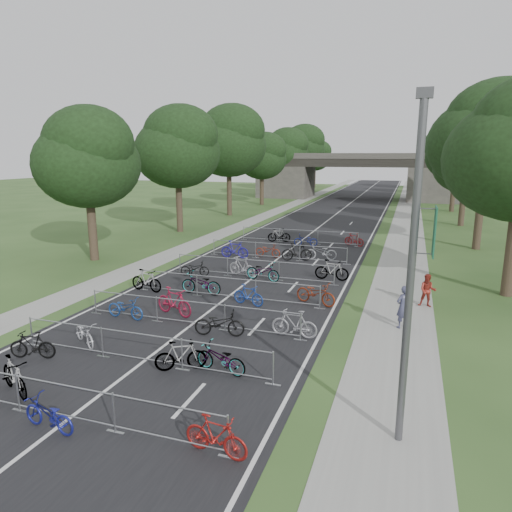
% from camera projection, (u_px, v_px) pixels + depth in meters
% --- Properties ---
extents(ground, '(200.00, 200.00, 0.00)m').
position_uv_depth(ground, '(66.00, 421.00, 11.97)').
color(ground, '#304F21').
rests_on(ground, ground).
extents(road, '(11.00, 140.00, 0.01)m').
position_uv_depth(road, '(342.00, 209.00, 58.18)').
color(road, black).
rests_on(road, ground).
extents(sidewalk_right, '(3.00, 140.00, 0.01)m').
position_uv_depth(sidewalk_right, '(408.00, 212.00, 55.67)').
color(sidewalk_right, gray).
rests_on(sidewalk_right, ground).
extents(sidewalk_left, '(2.00, 140.00, 0.01)m').
position_uv_depth(sidewalk_left, '(286.00, 207.00, 60.53)').
color(sidewalk_left, gray).
rests_on(sidewalk_left, ground).
extents(lane_markings, '(0.12, 140.00, 0.00)m').
position_uv_depth(lane_markings, '(342.00, 209.00, 58.18)').
color(lane_markings, silver).
rests_on(lane_markings, ground).
extents(overpass_bridge, '(31.00, 8.00, 7.05)m').
position_uv_depth(overpass_bridge, '(357.00, 176.00, 71.28)').
color(overpass_bridge, '#3E3C38').
rests_on(overpass_bridge, ground).
extents(lamppost, '(0.61, 0.65, 8.21)m').
position_uv_depth(lamppost, '(413.00, 271.00, 10.27)').
color(lamppost, '#4C4C51').
rests_on(lamppost, ground).
extents(tree_left_0, '(6.72, 6.72, 10.25)m').
position_uv_depth(tree_left_0, '(88.00, 160.00, 28.84)').
color(tree_left_0, '#33261C').
rests_on(tree_left_0, ground).
extents(tree_left_1, '(7.56, 7.56, 11.53)m').
position_uv_depth(tree_left_1, '(178.00, 149.00, 39.76)').
color(tree_left_1, '#33261C').
rests_on(tree_left_1, ground).
extents(tree_right_1, '(8.18, 8.18, 12.47)m').
position_uv_depth(tree_right_1, '(489.00, 139.00, 31.95)').
color(tree_right_1, '#33261C').
rests_on(tree_right_1, ground).
extents(tree_left_2, '(8.40, 8.40, 12.81)m').
position_uv_depth(tree_left_2, '(229.00, 143.00, 50.67)').
color(tree_left_2, '#33261C').
rests_on(tree_left_2, ground).
extents(tree_right_2, '(6.16, 6.16, 9.39)m').
position_uv_depth(tree_right_2, '(468.00, 164.00, 43.47)').
color(tree_right_2, '#33261C').
rests_on(tree_right_2, ground).
extents(tree_left_3, '(6.72, 6.72, 10.25)m').
position_uv_depth(tree_left_3, '(262.00, 157.00, 62.12)').
color(tree_left_3, '#33261C').
rests_on(tree_left_3, ground).
extents(tree_right_3, '(7.17, 7.17, 10.93)m').
position_uv_depth(tree_right_3, '(458.00, 154.00, 54.35)').
color(tree_right_3, '#33261C').
rests_on(tree_right_3, ground).
extents(tree_left_4, '(7.56, 7.56, 11.53)m').
position_uv_depth(tree_left_4, '(285.00, 152.00, 73.03)').
color(tree_left_4, '#33261C').
rests_on(tree_left_4, ground).
extents(tree_right_4, '(8.18, 8.18, 12.47)m').
position_uv_depth(tree_right_4, '(451.00, 147.00, 65.23)').
color(tree_right_4, '#33261C').
rests_on(tree_right_4, ground).
extents(tree_left_5, '(8.40, 8.40, 12.81)m').
position_uv_depth(tree_left_5, '(303.00, 147.00, 83.95)').
color(tree_left_5, '#33261C').
rests_on(tree_left_5, ground).
extents(tree_right_5, '(6.16, 6.16, 9.39)m').
position_uv_depth(tree_right_5, '(444.00, 160.00, 76.75)').
color(tree_right_5, '#33261C').
rests_on(tree_right_5, ground).
extents(tree_left_6, '(6.72, 6.72, 10.25)m').
position_uv_depth(tree_left_6, '(315.00, 156.00, 95.39)').
color(tree_left_6, '#33261C').
rests_on(tree_left_6, ground).
extents(tree_right_6, '(7.17, 7.17, 10.93)m').
position_uv_depth(tree_right_6, '(441.00, 154.00, 87.62)').
color(tree_right_6, '#33261C').
rests_on(tree_right_6, ground).
extents(barrier_row_0, '(9.70, 0.08, 1.10)m').
position_uv_depth(barrier_row_0, '(64.00, 403.00, 11.85)').
color(barrier_row_0, '#989A9F').
rests_on(barrier_row_0, ground).
extents(barrier_row_1, '(9.70, 0.08, 1.10)m').
position_uv_depth(barrier_row_1, '(141.00, 348.00, 15.18)').
color(barrier_row_1, '#989A9F').
rests_on(barrier_row_1, ground).
extents(barrier_row_2, '(9.70, 0.08, 1.10)m').
position_uv_depth(barrier_row_2, '(190.00, 313.00, 18.50)').
color(barrier_row_2, '#989A9F').
rests_on(barrier_row_2, ground).
extents(barrier_row_3, '(9.70, 0.08, 1.10)m').
position_uv_depth(barrier_row_3, '(226.00, 288.00, 22.02)').
color(barrier_row_3, '#989A9F').
rests_on(barrier_row_3, ground).
extents(barrier_row_4, '(9.70, 0.08, 1.10)m').
position_uv_depth(barrier_row_4, '(253.00, 269.00, 25.71)').
color(barrier_row_4, '#989A9F').
rests_on(barrier_row_4, ground).
extents(barrier_row_5, '(9.70, 0.08, 1.10)m').
position_uv_depth(barrier_row_5, '(277.00, 251.00, 30.33)').
color(barrier_row_5, '#989A9F').
rests_on(barrier_row_5, ground).
extents(barrier_row_6, '(9.70, 0.08, 1.10)m').
position_uv_depth(barrier_row_6, '(298.00, 236.00, 35.88)').
color(barrier_row_6, '#989A9F').
rests_on(barrier_row_6, ground).
extents(bike_1, '(1.90, 1.28, 1.12)m').
position_uv_depth(bike_1, '(14.00, 376.00, 13.22)').
color(bike_1, '#989A9F').
rests_on(bike_1, ground).
extents(bike_2, '(1.74, 0.79, 0.88)m').
position_uv_depth(bike_2, '(48.00, 415.00, 11.47)').
color(bike_2, navy).
rests_on(bike_2, ground).
extents(bike_3, '(1.70, 0.68, 1.00)m').
position_uv_depth(bike_3, '(216.00, 436.00, 10.51)').
color(bike_3, maroon).
rests_on(bike_3, ground).
extents(bike_4, '(1.68, 0.86, 0.97)m').
position_uv_depth(bike_4, '(32.00, 345.00, 15.55)').
color(bike_4, black).
rests_on(bike_4, ground).
extents(bike_5, '(1.76, 1.41, 0.89)m').
position_uv_depth(bike_5, '(85.00, 333.00, 16.68)').
color(bike_5, silver).
rests_on(bike_5, ground).
extents(bike_6, '(1.70, 1.23, 1.01)m').
position_uv_depth(bike_6, '(181.00, 356.00, 14.69)').
color(bike_6, '#989A9F').
rests_on(bike_6, ground).
extents(bike_7, '(1.91, 0.94, 0.96)m').
position_uv_depth(bike_7, '(220.00, 359.00, 14.53)').
color(bike_7, '#989A9F').
rests_on(bike_7, ground).
extents(bike_8, '(1.86, 0.79, 0.95)m').
position_uv_depth(bike_8, '(126.00, 308.00, 19.36)').
color(bike_8, navy).
rests_on(bike_8, ground).
extents(bike_9, '(2.12, 1.17, 1.23)m').
position_uv_depth(bike_9, '(174.00, 302.00, 19.73)').
color(bike_9, maroon).
rests_on(bike_9, ground).
extents(bike_10, '(2.05, 1.08, 1.02)m').
position_uv_depth(bike_10, '(219.00, 323.00, 17.49)').
color(bike_10, black).
rests_on(bike_10, ground).
extents(bike_11, '(1.82, 0.57, 1.08)m').
position_uv_depth(bike_11, '(294.00, 324.00, 17.37)').
color(bike_11, gray).
rests_on(bike_11, ground).
extents(bike_12, '(1.95, 0.82, 1.14)m').
position_uv_depth(bike_12, '(146.00, 281.00, 23.21)').
color(bike_12, '#989A9F').
rests_on(bike_12, ground).
extents(bike_13, '(2.11, 0.74, 1.11)m').
position_uv_depth(bike_13, '(201.00, 284.00, 22.73)').
color(bike_13, '#989A9F').
rests_on(bike_13, ground).
extents(bike_14, '(1.68, 0.84, 0.97)m').
position_uv_depth(bike_14, '(248.00, 295.00, 21.07)').
color(bike_14, '#1B3A95').
rests_on(bike_14, ground).
extents(bike_15, '(2.18, 1.37, 1.08)m').
position_uv_depth(bike_15, '(316.00, 293.00, 21.18)').
color(bike_15, maroon).
rests_on(bike_15, ground).
extents(bike_16, '(1.76, 0.91, 0.88)m').
position_uv_depth(bike_16, '(195.00, 268.00, 26.21)').
color(bike_16, black).
rests_on(bike_16, ground).
extents(bike_17, '(2.00, 1.20, 1.16)m').
position_uv_depth(bike_17, '(242.00, 267.00, 26.02)').
color(bike_17, '#9B9AA1').
rests_on(bike_17, ground).
extents(bike_18, '(2.13, 1.07, 1.07)m').
position_uv_depth(bike_18, '(263.00, 271.00, 25.19)').
color(bike_18, '#989A9F').
rests_on(bike_18, ground).
extents(bike_19, '(1.93, 0.63, 1.14)m').
position_uv_depth(bike_19, '(332.00, 270.00, 25.28)').
color(bike_19, '#989A9F').
rests_on(bike_19, ground).
extents(bike_20, '(1.97, 0.57, 1.18)m').
position_uv_depth(bike_20, '(235.00, 250.00, 30.67)').
color(bike_20, navy).
rests_on(bike_20, ground).
extents(bike_21, '(1.81, 0.70, 0.94)m').
position_uv_depth(bike_21, '(268.00, 250.00, 31.02)').
color(bike_21, maroon).
rests_on(bike_21, ground).
extents(bike_22, '(2.08, 1.14, 1.20)m').
position_uv_depth(bike_22, '(297.00, 252.00, 29.90)').
color(bike_22, black).
rests_on(bike_22, ground).
extents(bike_23, '(2.14, 1.01, 1.08)m').
position_uv_depth(bike_23, '(321.00, 252.00, 30.13)').
color(bike_23, '#A2A4AA').
rests_on(bike_23, ground).
extents(bike_25, '(1.88, 0.98, 1.08)m').
position_uv_depth(bike_25, '(279.00, 235.00, 36.39)').
color(bike_25, '#989A9F').
rests_on(bike_25, ground).
extents(bike_26, '(1.87, 0.98, 0.94)m').
position_uv_depth(bike_26, '(306.00, 240.00, 34.70)').
color(bike_26, '#1C2A9A').
rests_on(bike_26, ground).
extents(bike_27, '(1.69, 1.07, 0.99)m').
position_uv_depth(bike_27, '(354.00, 240.00, 34.76)').
color(bike_27, maroon).
rests_on(bike_27, ground).
extents(pedestrian_a, '(0.76, 0.74, 1.76)m').
position_uv_depth(pedestrian_a, '(403.00, 307.00, 18.24)').
color(pedestrian_a, '#3A3B57').
rests_on(pedestrian_a, ground).
extents(pedestrian_b, '(0.77, 0.61, 1.54)m').
position_uv_depth(pedestrian_b, '(428.00, 291.00, 20.80)').
color(pedestrian_b, maroon).
rests_on(pedestrian_b, ground).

